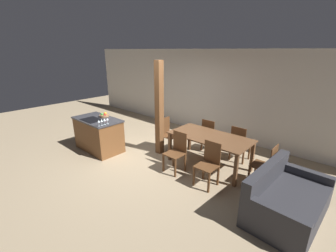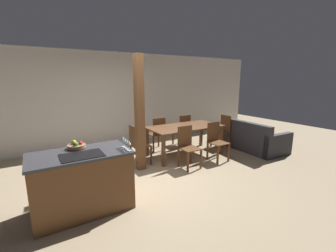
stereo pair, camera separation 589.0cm
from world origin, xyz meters
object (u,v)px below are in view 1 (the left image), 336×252
timber_post (159,109)px  wine_glass_end (107,119)px  fruit_bowl (104,115)px  wine_glass_near (99,121)px  kitchen_island (99,134)px  dining_chair_foot_end (266,165)px  dining_chair_near_right (209,163)px  dining_chair_near_left (177,151)px  dining_table (210,140)px  couch (286,201)px  dining_chair_head_end (168,134)px  dining_chair_far_left (210,135)px  wine_glass_far (104,120)px  dining_chair_far_right (239,143)px  wine_glass_middle (102,121)px

timber_post → wine_glass_end: bearing=-125.7°
fruit_bowl → wine_glass_near: wine_glass_near is taller
kitchen_island → dining_chair_foot_end: (4.10, 1.26, 0.03)m
kitchen_island → fruit_bowl: fruit_bowl is taller
dining_chair_near_right → dining_chair_near_left: bearing=180.0°
dining_table → couch: couch is taller
dining_chair_near_left → couch: bearing=1.6°
kitchen_island → wine_glass_end: bearing=-7.6°
kitchen_island → wine_glass_end: size_ratio=8.73×
fruit_bowl → dining_chair_head_end: 1.84m
timber_post → dining_table: bearing=11.1°
dining_table → dining_chair_far_left: dining_chair_far_left is taller
dining_chair_far_left → wine_glass_far: bearing=51.0°
dining_chair_far_left → dining_chair_head_end: same height
wine_glass_near → dining_chair_foot_end: (3.47, 1.58, -0.55)m
wine_glass_end → dining_chair_near_left: 1.92m
dining_chair_near_left → dining_chair_foot_end: size_ratio=1.00×
wine_glass_end → dining_chair_far_left: (1.72, 2.04, -0.55)m
wine_glass_near → dining_chair_head_end: size_ratio=0.17×
dining_chair_far_right → timber_post: (-1.81, -0.97, 0.74)m
dining_chair_near_right → timber_post: timber_post is taller
dining_chair_far_left → dining_chair_head_end: bearing=38.1°
dining_chair_far_left → couch: 2.69m
dining_chair_foot_end → timber_post: bearing=-84.3°
fruit_bowl → dining_chair_near_left: size_ratio=0.29×
wine_glass_far → dining_table: size_ratio=0.08×
wine_glass_near → wine_glass_far: size_ratio=1.00×
wine_glass_end → timber_post: 1.33m
kitchen_island → dining_chair_foot_end: dining_chair_foot_end is taller
wine_glass_end → dining_chair_far_right: 3.34m
dining_chair_foot_end → dining_chair_near_right: bearing=-51.9°
dining_chair_far_left → dining_chair_near_left: bearing=90.0°
wine_glass_middle → dining_chair_far_right: (2.58, 2.20, -0.55)m
wine_glass_far → dining_chair_far_left: 2.79m
wine_glass_end → timber_post: (0.77, 1.07, 0.19)m
couch → dining_chair_far_right: bearing=50.4°
wine_glass_end → couch: (4.05, 0.71, -0.75)m
wine_glass_far → dining_chair_far_right: 3.38m
wine_glass_near → couch: size_ratio=0.10×
dining_chair_far_left → dining_chair_near_right: bearing=121.3°
kitchen_island → dining_chair_head_end: 1.92m
dining_table → dining_chair_head_end: size_ratio=2.07×
wine_glass_middle → dining_chair_far_left: bearing=52.0°
couch → kitchen_island: bearing=100.2°
wine_glass_middle → couch: wine_glass_middle is taller
wine_glass_near → dining_table: wine_glass_near is taller
wine_glass_end → couch: wine_glass_end is taller
dining_table → dining_chair_near_right: 0.84m
wine_glass_near → fruit_bowl: bearing=138.8°
wine_glass_far → couch: 4.19m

